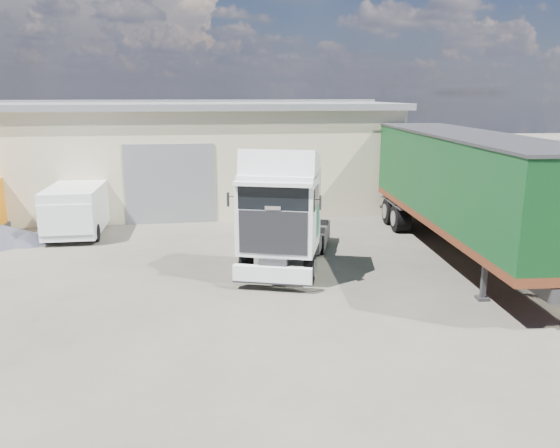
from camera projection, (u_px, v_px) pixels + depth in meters
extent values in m
plane|color=black|center=(229.00, 301.00, 15.57)|extent=(120.00, 120.00, 0.00)
cube|color=#B7AF8D|center=(99.00, 155.00, 29.50)|extent=(30.00, 12.00, 5.00)
cube|color=slate|center=(96.00, 105.00, 28.88)|extent=(30.60, 12.60, 0.30)
cube|color=slate|center=(170.00, 184.00, 24.45)|extent=(4.00, 0.08, 3.60)
cube|color=slate|center=(95.00, 101.00, 28.83)|extent=(30.60, 0.40, 0.15)
cube|color=brown|center=(496.00, 205.00, 22.72)|extent=(0.35, 26.00, 2.50)
cylinder|color=black|center=(277.00, 266.00, 17.06)|extent=(2.49, 1.66, 0.99)
cylinder|color=black|center=(293.00, 240.00, 20.19)|extent=(2.54, 1.68, 0.99)
cylinder|color=black|center=(298.00, 231.00, 21.44)|extent=(2.54, 1.68, 0.99)
cube|color=#2D2D30|center=(289.00, 238.00, 19.13)|extent=(2.74, 6.11, 0.28)
cube|color=silver|center=(272.00, 275.00, 16.21)|extent=(2.33, 0.97, 0.51)
cube|color=silver|center=(279.00, 213.00, 16.99)|extent=(2.89, 2.77, 2.29)
cube|color=black|center=(273.00, 233.00, 16.05)|extent=(1.97, 0.70, 1.31)
cube|color=black|center=(273.00, 198.00, 15.83)|extent=(2.01, 0.71, 0.70)
cube|color=silver|center=(280.00, 166.00, 16.83)|extent=(2.77, 2.45, 1.15)
cube|color=#0D5F45|center=(246.00, 217.00, 17.61)|extent=(0.23, 0.67, 1.03)
cube|color=#0D5F45|center=(318.00, 220.00, 17.22)|extent=(0.23, 0.67, 1.03)
cylinder|color=#2D2D30|center=(294.00, 224.00, 20.24)|extent=(1.30, 1.30, 0.11)
cube|color=#2D2D30|center=(484.00, 280.00, 15.51)|extent=(0.36, 0.36, 1.21)
cube|color=#2D2D30|center=(551.00, 278.00, 15.65)|extent=(0.36, 0.36, 1.21)
cylinder|color=black|center=(421.00, 214.00, 23.99)|extent=(2.90, 1.39, 1.17)
cube|color=#2D2D30|center=(461.00, 230.00, 19.56)|extent=(1.94, 13.27, 0.39)
cube|color=#5E2C15|center=(462.00, 220.00, 19.47)|extent=(3.81, 13.42, 0.26)
cube|color=black|center=(465.00, 177.00, 19.10)|extent=(3.81, 13.42, 2.87)
cube|color=#2D2D30|center=(469.00, 135.00, 18.76)|extent=(3.88, 13.49, 0.09)
cylinder|color=black|center=(72.00, 234.00, 21.60)|extent=(2.08, 0.73, 0.71)
cylinder|color=black|center=(89.00, 215.00, 24.93)|extent=(2.08, 0.73, 0.71)
cube|color=silver|center=(79.00, 206.00, 23.09)|extent=(2.10, 5.00, 1.84)
cube|color=silver|center=(68.00, 218.00, 21.12)|extent=(2.01, 0.99, 1.19)
cube|color=black|center=(68.00, 201.00, 21.19)|extent=(1.89, 0.10, 0.65)
cone|color=#21232C|center=(30.00, 237.00, 21.52)|extent=(2.20, 2.20, 0.48)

